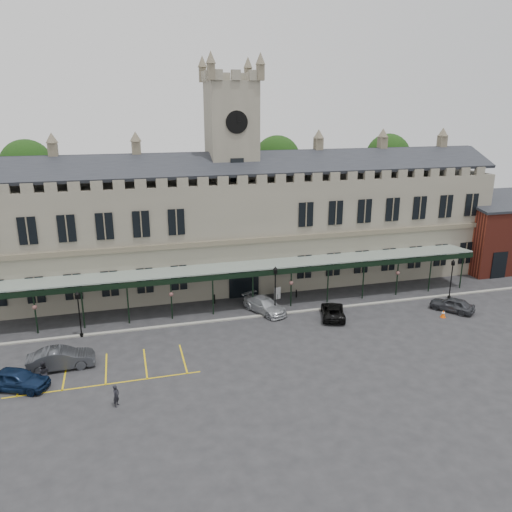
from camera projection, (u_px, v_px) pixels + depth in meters
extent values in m
plane|color=#252527|center=(274.00, 341.00, 43.20)|extent=(140.00, 140.00, 0.00)
cube|color=slate|center=(233.00, 231.00, 56.25)|extent=(60.00, 10.00, 12.00)
cube|color=brown|center=(244.00, 241.00, 51.40)|extent=(60.00, 0.35, 0.50)
cube|color=black|center=(237.00, 164.00, 51.68)|extent=(60.00, 4.77, 2.20)
cube|color=black|center=(227.00, 159.00, 56.30)|extent=(60.00, 4.77, 2.20)
cube|color=black|center=(244.00, 280.00, 52.72)|extent=(3.20, 0.18, 3.80)
cube|color=slate|center=(232.00, 187.00, 54.80)|extent=(5.00, 5.00, 22.00)
cylinder|color=silver|center=(237.00, 122.00, 50.42)|extent=(2.20, 0.12, 2.20)
cylinder|color=black|center=(237.00, 122.00, 50.35)|extent=(2.30, 0.04, 2.30)
cube|color=black|center=(237.00, 172.00, 51.86)|extent=(1.40, 0.12, 2.80)
cube|color=#8C9E93|center=(248.00, 266.00, 50.33)|extent=(50.00, 4.00, 0.40)
cube|color=black|center=(253.00, 274.00, 48.55)|extent=(50.00, 0.18, 0.50)
cube|color=maroon|center=(502.00, 235.00, 62.60)|extent=(12.00, 8.00, 8.00)
cube|color=black|center=(507.00, 200.00, 61.31)|extent=(12.40, 8.36, 1.47)
cube|color=gray|center=(257.00, 316.00, 48.26)|extent=(60.00, 0.40, 0.12)
cylinder|color=#332314|center=(35.00, 225.00, 59.03)|extent=(0.70, 0.70, 12.00)
sphere|color=black|center=(27.00, 166.00, 57.01)|extent=(6.00, 6.00, 6.00)
cylinder|color=#332314|center=(276.00, 212.00, 66.57)|extent=(0.70, 0.70, 12.00)
sphere|color=black|center=(277.00, 159.00, 64.55)|extent=(6.00, 6.00, 6.00)
cylinder|color=#332314|center=(384.00, 206.00, 70.60)|extent=(0.70, 0.70, 12.00)
sphere|color=black|center=(388.00, 156.00, 68.58)|extent=(6.00, 6.00, 6.00)
cylinder|color=black|center=(82.00, 335.00, 44.10)|extent=(0.33, 0.33, 0.28)
cylinder|color=black|center=(80.00, 317.00, 43.61)|extent=(0.11, 0.11, 3.67)
cube|color=black|center=(77.00, 296.00, 43.04)|extent=(0.26, 0.26, 0.37)
cone|color=black|center=(77.00, 293.00, 42.94)|extent=(0.40, 0.40, 0.28)
cylinder|color=black|center=(275.00, 313.00, 48.75)|extent=(0.38, 0.38, 0.32)
cylinder|color=black|center=(275.00, 294.00, 48.18)|extent=(0.13, 0.13, 4.27)
cube|color=black|center=(275.00, 272.00, 47.51)|extent=(0.30, 0.30, 0.43)
cone|color=black|center=(275.00, 268.00, 47.41)|extent=(0.47, 0.47, 0.32)
cylinder|color=black|center=(449.00, 297.00, 52.86)|extent=(0.33, 0.33, 0.28)
cylinder|color=black|center=(451.00, 282.00, 52.36)|extent=(0.11, 0.11, 3.72)
cube|color=black|center=(453.00, 264.00, 51.78)|extent=(0.26, 0.26, 0.37)
cone|color=black|center=(453.00, 261.00, 51.69)|extent=(0.41, 0.41, 0.28)
cube|color=#FE5908|center=(443.00, 317.00, 48.12)|extent=(0.40, 0.40, 0.04)
cone|color=#FE5908|center=(443.00, 314.00, 48.02)|extent=(0.47, 0.47, 0.74)
cylinder|color=silver|center=(443.00, 313.00, 47.99)|extent=(0.31, 0.31, 0.11)
cylinder|color=black|center=(277.00, 297.00, 52.60)|extent=(0.07, 0.07, 0.55)
cube|color=silver|center=(277.00, 293.00, 52.49)|extent=(0.76, 0.21, 1.31)
cylinder|color=black|center=(214.00, 299.00, 51.34)|extent=(0.18, 0.18, 0.99)
cylinder|color=black|center=(296.00, 294.00, 53.07)|extent=(0.15, 0.15, 0.83)
imported|color=#0C1C38|center=(16.00, 379.00, 35.73)|extent=(4.98, 3.50, 1.57)
imported|color=#313338|center=(61.00, 358.00, 38.60)|extent=(5.07, 1.96, 1.65)
imported|color=#A7AAAF|center=(265.00, 305.00, 49.12)|extent=(4.06, 5.51, 1.48)
imported|color=black|center=(333.00, 311.00, 47.98)|extent=(3.53, 5.03, 1.27)
imported|color=#313338|center=(452.00, 304.00, 49.39)|extent=(3.91, 4.35, 1.43)
imported|color=black|center=(116.00, 396.00, 33.70)|extent=(0.62, 0.69, 1.58)
imported|color=black|center=(44.00, 373.00, 36.36)|extent=(0.89, 0.70, 1.80)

